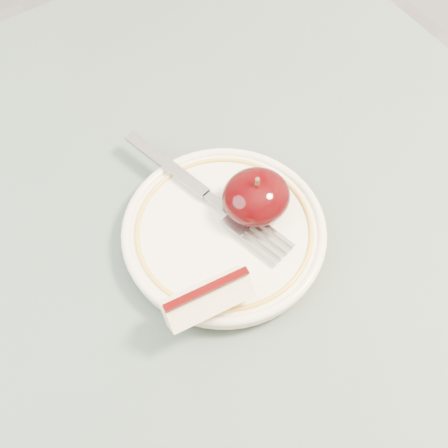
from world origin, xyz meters
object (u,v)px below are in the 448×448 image
table (174,371)px  fork (207,195)px  apple_half (256,197)px  plate (224,232)px

table → fork: bearing=42.1°
apple_half → fork: 0.05m
table → plate: size_ratio=4.79×
apple_half → fork: bearing=132.3°
plate → fork: fork is taller
table → plate: bearing=29.7°
plate → apple_half: (0.04, 0.00, 0.02)m
apple_half → fork: size_ratio=0.31×
plate → table: bearing=-150.3°
plate → apple_half: size_ratio=2.98×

